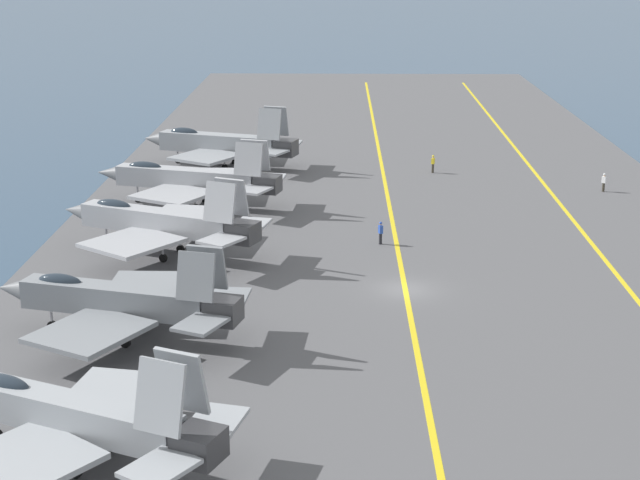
% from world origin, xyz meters
% --- Properties ---
extents(ground_plane, '(2000.00, 2000.00, 0.00)m').
position_xyz_m(ground_plane, '(0.00, 0.00, 0.00)').
color(ground_plane, '#334C66').
extents(carrier_deck, '(223.66, 54.28, 0.40)m').
position_xyz_m(carrier_deck, '(0.00, 0.00, 0.20)').
color(carrier_deck, '#565659').
rests_on(carrier_deck, ground).
extents(deck_stripe_foul_line, '(201.29, 2.47, 0.01)m').
position_xyz_m(deck_stripe_foul_line, '(0.00, -14.93, 0.40)').
color(deck_stripe_foul_line, yellow).
rests_on(deck_stripe_foul_line, carrier_deck).
extents(deck_stripe_centerline, '(201.29, 0.36, 0.01)m').
position_xyz_m(deck_stripe_centerline, '(0.00, 0.00, 0.40)').
color(deck_stripe_centerline, yellow).
rests_on(deck_stripe_centerline, carrier_deck).
extents(parked_jet_nearest, '(12.56, 15.41, 6.11)m').
position_xyz_m(parked_jet_nearest, '(-23.02, 16.04, 2.70)').
color(parked_jet_nearest, '#9EA3A8').
rests_on(parked_jet_nearest, carrier_deck).
extents(parked_jet_second, '(13.66, 15.43, 5.95)m').
position_xyz_m(parked_jet_second, '(-8.80, 17.10, 2.77)').
color(parked_jet_second, gray).
rests_on(parked_jet_second, carrier_deck).
extents(parked_jet_third, '(13.95, 16.36, 6.28)m').
position_xyz_m(parked_jet_third, '(6.95, 17.49, 3.00)').
color(parked_jet_third, '#A8AAAF').
rests_on(parked_jet_third, carrier_deck).
extents(parked_jet_fourth, '(13.43, 17.14, 6.16)m').
position_xyz_m(parked_jet_fourth, '(21.07, 17.39, 2.89)').
color(parked_jet_fourth, '#A8AAAF').
rests_on(parked_jet_fourth, carrier_deck).
extents(parked_jet_fifth, '(14.17, 16.97, 6.45)m').
position_xyz_m(parked_jet_fifth, '(37.03, 16.57, 2.82)').
color(parked_jet_fifth, '#93999E').
rests_on(parked_jet_fifth, carrier_deck).
extents(crew_white_vest, '(0.44, 0.46, 1.74)m').
position_xyz_m(crew_white_vest, '(27.17, -20.13, 1.35)').
color(crew_white_vest, '#383328').
rests_on(crew_white_vest, carrier_deck).
extents(crew_yellow_vest, '(0.45, 0.40, 1.81)m').
position_xyz_m(crew_yellow_vest, '(34.63, -4.99, 1.40)').
color(crew_yellow_vest, '#383328').
rests_on(crew_yellow_vest, carrier_deck).
extents(crew_blue_vest, '(0.45, 0.38, 1.79)m').
position_xyz_m(crew_blue_vest, '(10.22, 1.25, 1.39)').
color(crew_blue_vest, '#232328').
rests_on(crew_blue_vest, carrier_deck).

